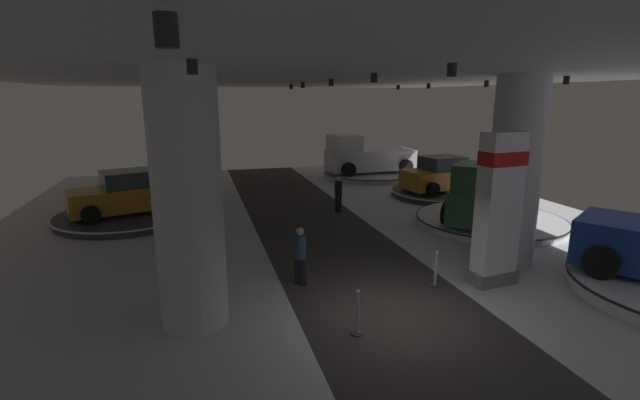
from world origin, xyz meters
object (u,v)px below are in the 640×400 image
(display_platform_deep_right, at_px, (370,174))
(pickup_truck_deep_right, at_px, (365,157))
(brand_sign_pylon, at_px, (498,207))
(display_car_far_left, at_px, (126,194))
(display_platform_far_right, at_px, (443,193))
(column_left, at_px, (188,201))
(visitor_walking_near, at_px, (338,192))
(visitor_walking_far, at_px, (300,253))
(pickup_truck_mid_right, at_px, (490,196))
(column_right, at_px, (515,172))
(display_platform_mid_right, at_px, (490,220))
(display_platform_far_left, at_px, (128,216))
(display_car_far_right, at_px, (443,175))

(display_platform_deep_right, height_order, pickup_truck_deep_right, pickup_truck_deep_right)
(brand_sign_pylon, relative_size, display_car_far_left, 0.89)
(brand_sign_pylon, bearing_deg, display_platform_far_right, 66.13)
(column_left, xyz_separation_m, brand_sign_pylon, (7.69, 0.05, -0.66))
(brand_sign_pylon, height_order, visitor_walking_near, brand_sign_pylon)
(visitor_walking_near, xyz_separation_m, visitor_walking_far, (-3.31, -6.97, 0.00))
(display_platform_deep_right, xyz_separation_m, pickup_truck_mid_right, (0.41, -11.19, 1.03))
(column_left, bearing_deg, visitor_walking_near, 54.06)
(column_right, height_order, visitor_walking_far, column_right)
(column_right, xyz_separation_m, display_platform_deep_right, (1.42, 14.62, -2.56))
(display_platform_far_right, height_order, visitor_walking_far, visitor_walking_far)
(display_platform_mid_right, bearing_deg, display_platform_far_left, 161.65)
(display_car_far_left, bearing_deg, column_right, -35.16)
(brand_sign_pylon, height_order, pickup_truck_deep_right, brand_sign_pylon)
(display_car_far_left, relative_size, visitor_walking_near, 2.86)
(brand_sign_pylon, xyz_separation_m, pickup_truck_deep_right, (2.48, 15.81, -0.81))
(brand_sign_pylon, relative_size, display_car_far_right, 0.91)
(column_left, height_order, display_platform_far_right, column_left)
(display_car_far_right, xyz_separation_m, visitor_walking_near, (-6.05, -1.68, -0.16))
(display_platform_far_right, xyz_separation_m, display_platform_mid_right, (-0.93, -5.06, -0.01))
(column_right, xyz_separation_m, visitor_walking_near, (-3.08, 7.02, -1.84))
(display_platform_far_left, relative_size, visitor_walking_far, 3.48)
(display_car_far_right, distance_m, visitor_walking_far, 12.74)
(display_car_far_left, xyz_separation_m, display_platform_mid_right, (13.74, -4.58, -0.90))
(column_right, distance_m, pickup_truck_deep_right, 14.72)
(column_left, xyz_separation_m, display_car_far_left, (-2.59, 9.47, -1.69))
(pickup_truck_deep_right, height_order, display_platform_far_left, pickup_truck_deep_right)
(display_car_far_right, distance_m, display_car_far_left, 14.64)
(display_platform_far_right, xyz_separation_m, pickup_truck_deep_right, (-1.90, 5.91, 1.11))
(column_left, distance_m, display_car_far_right, 15.71)
(display_platform_far_right, bearing_deg, display_platform_mid_right, -100.40)
(display_platform_deep_right, bearing_deg, display_platform_far_left, -153.96)
(display_platform_mid_right, bearing_deg, display_platform_deep_right, 93.39)
(brand_sign_pylon, bearing_deg, pickup_truck_mid_right, 55.18)
(display_platform_far_right, height_order, display_platform_deep_right, display_platform_deep_right)
(column_left, bearing_deg, display_platform_mid_right, 23.72)
(column_left, height_order, brand_sign_pylon, column_left)
(visitor_walking_far, bearing_deg, display_platform_far_left, 123.04)
(display_platform_far_right, xyz_separation_m, visitor_walking_far, (-9.38, -8.66, 0.74))
(visitor_walking_near, relative_size, visitor_walking_far, 1.00)
(pickup_truck_mid_right, height_order, visitor_walking_near, pickup_truck_mid_right)
(column_left, height_order, pickup_truck_mid_right, column_left)
(pickup_truck_deep_right, relative_size, visitor_walking_near, 3.37)
(display_platform_mid_right, bearing_deg, pickup_truck_mid_right, -137.37)
(display_car_far_right, xyz_separation_m, pickup_truck_mid_right, (-1.13, -5.27, 0.15))
(display_car_far_right, height_order, display_platform_mid_right, display_car_far_right)
(display_car_far_right, bearing_deg, visitor_walking_near, -164.46)
(column_right, bearing_deg, display_car_far_left, 144.84)
(column_left, relative_size, column_right, 1.00)
(display_platform_far_left, bearing_deg, brand_sign_pylon, -42.38)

